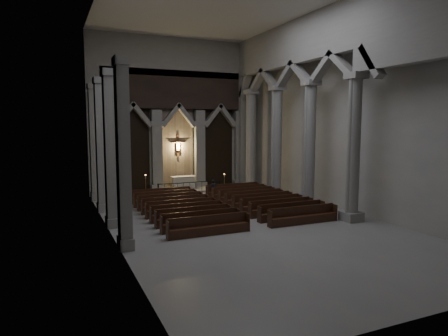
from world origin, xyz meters
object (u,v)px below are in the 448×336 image
Objects in this scene: altar at (183,182)px; pews at (224,206)px; altar_rail at (190,186)px; candle_stand_right at (224,187)px; worshipper at (214,189)px; candle_stand_left at (146,190)px.

pews is (-0.17, -8.48, -0.34)m from altar.
candle_stand_right reaches higher than altar_rail.
altar is at bearing 85.41° from altar_rail.
candle_stand_right reaches higher than pews.
worshipper reaches higher than altar_rail.
pews is 7.27× the size of worshipper.
candle_stand_right is (6.07, -0.65, -0.04)m from candle_stand_left.
altar is at bearing 88.84° from pews.
candle_stand_right is at bearing 3.54° from altar_rail.
altar_rail is at bearing 90.00° from pews.
worshipper is (1.19, -1.86, 0.02)m from altar_rail.
altar reaches higher than altar_rail.
pews is at bearing -91.16° from altar.
altar is 0.39× the size of altar_rail.
candle_stand_left is 1.20× the size of worshipper.
pews is (3.15, -7.19, -0.13)m from candle_stand_left.
altar_rail reaches higher than pews.
candle_stand_right is at bearing -6.15° from candle_stand_left.
candle_stand_left is (-3.32, -1.30, -0.21)m from altar.
candle_stand_right is 7.16m from pews.
pews is at bearing -90.00° from altar_rail.
candle_stand_left reaches higher than candle_stand_right.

